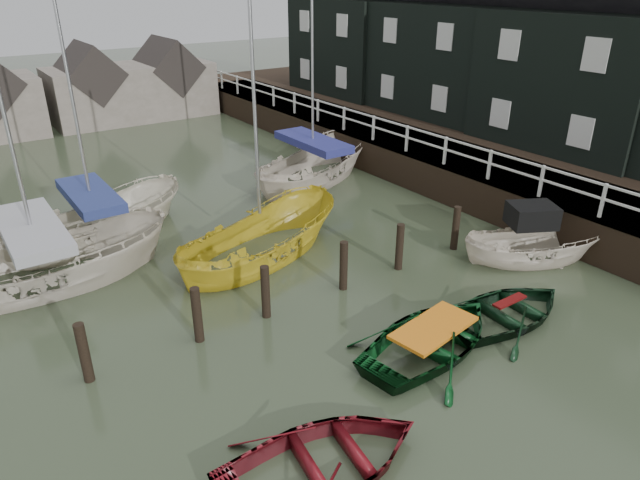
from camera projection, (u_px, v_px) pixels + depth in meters
ground at (381, 360)px, 12.65m from camera, size 120.00×120.00×0.00m
pier at (398, 152)px, 24.67m from camera, size 3.04×32.00×2.70m
land_strip at (482, 148)px, 27.83m from camera, size 14.00×38.00×1.50m
quay_houses at (522, 26)px, 24.41m from camera, size 6.52×28.14×10.01m
mooring_pilings at (269, 298)px, 14.08m from camera, size 13.72×0.22×1.80m
far_sheds at (88, 90)px, 31.55m from camera, size 14.00×4.08×4.39m
rowboat_red at (324, 472)px, 9.81m from camera, size 4.11×3.20×0.78m
rowboat_green at (432, 349)px, 13.01m from camera, size 4.44×3.48×0.84m
rowboat_dkgreen at (507, 320)px, 14.10m from camera, size 3.74×2.75×0.75m
motorboat at (530, 257)px, 16.98m from camera, size 4.48×3.39×2.52m
sailboat_a at (44, 281)px, 15.73m from camera, size 7.30×3.25×12.30m
sailboat_b at (98, 236)px, 18.40m from camera, size 6.80×3.91×12.37m
sailboat_c at (262, 254)px, 17.39m from camera, size 6.76×4.20×9.91m
sailboat_d at (313, 177)px, 23.66m from camera, size 7.32×5.01×11.54m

